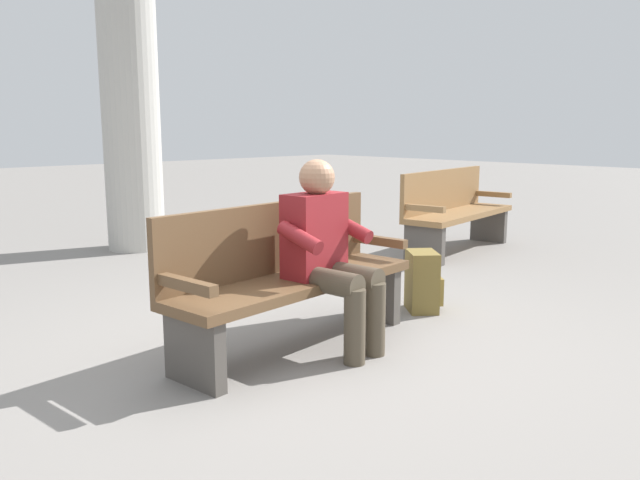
{
  "coord_description": "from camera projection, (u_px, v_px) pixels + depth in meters",
  "views": [
    {
      "loc": [
        2.58,
        2.88,
        1.37
      ],
      "look_at": [
        -0.06,
        0.15,
        0.7
      ],
      "focal_mm": 36.01,
      "sensor_mm": 36.0,
      "label": 1
    }
  ],
  "objects": [
    {
      "name": "person_seated",
      "position": [
        328.0,
        250.0,
        3.92
      ],
      "size": [
        0.6,
        0.6,
        1.18
      ],
      "rotation": [
        0.0,
        0.0,
        0.09
      ],
      "color": "maroon",
      "rests_on": "ground"
    },
    {
      "name": "bench_far",
      "position": [
        454.0,
        210.0,
        7.12
      ],
      "size": [
        1.85,
        0.73,
        0.9
      ],
      "rotation": [
        0.0,
        0.0,
        0.14
      ],
      "color": "olive",
      "rests_on": "ground"
    },
    {
      "name": "bench_near",
      "position": [
        288.0,
        275.0,
        4.01
      ],
      "size": [
        1.84,
        0.64,
        0.9
      ],
      "rotation": [
        0.0,
        0.0,
        0.09
      ],
      "color": "brown",
      "rests_on": "ground"
    },
    {
      "name": "ground_plane",
      "position": [
        297.0,
        347.0,
        4.05
      ],
      "size": [
        40.0,
        40.0,
        0.0
      ],
      "primitive_type": "plane",
      "color": "gray"
    },
    {
      "name": "backpack",
      "position": [
        423.0,
        282.0,
        4.82
      ],
      "size": [
        0.35,
        0.36,
        0.45
      ],
      "rotation": [
        0.0,
        0.0,
        0.88
      ],
      "color": "brown",
      "rests_on": "ground"
    },
    {
      "name": "support_pillar",
      "position": [
        129.0,
        85.0,
        7.02
      ],
      "size": [
        0.63,
        0.63,
        3.65
      ],
      "primitive_type": "cylinder",
      "color": "#B2AFA8",
      "rests_on": "ground"
    }
  ]
}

